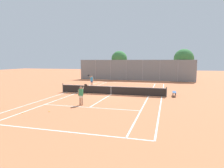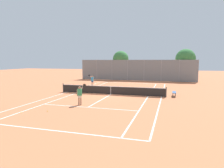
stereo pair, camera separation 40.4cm
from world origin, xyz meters
name	(u,v)px [view 1 (the left image)]	position (x,y,z in m)	size (l,w,h in m)	color
ground_plane	(111,95)	(0.00, 0.00, 0.00)	(120.00, 120.00, 0.00)	#C67047
court_line_markings	(111,94)	(0.00, 0.00, 0.00)	(11.10, 23.90, 0.01)	white
tennis_net	(111,90)	(0.00, 0.00, 0.51)	(12.00, 0.10, 1.07)	#474C47
player_near_side	(81,94)	(-1.00, -5.77, 0.93)	(0.62, 0.76, 1.77)	tan
player_far_left	(92,80)	(-4.55, 5.81, 0.93)	(0.69, 0.73, 1.77)	#D8A884
loose_tennis_ball_0	(49,111)	(-2.35, -8.49, 0.03)	(0.07, 0.07, 0.07)	#D1DB33
loose_tennis_ball_1	(152,85)	(3.73, 9.95, 0.03)	(0.07, 0.07, 0.07)	#D1DB33
loose_tennis_ball_2	(86,91)	(-3.59, 1.23, 0.03)	(0.07, 0.07, 0.07)	#D1DB33
loose_tennis_ball_3	(93,87)	(-4.00, 4.94, 0.03)	(0.07, 0.07, 0.07)	#D1DB33
loose_tennis_ball_4	(23,113)	(-3.88, -9.41, 0.03)	(0.07, 0.07, 0.07)	#D1DB33
courtside_bench	(174,92)	(6.75, 0.78, 0.41)	(0.36, 1.50, 0.47)	#33598C
back_fence	(134,70)	(0.00, 16.14, 1.96)	(21.82, 0.08, 3.92)	gray
tree_behind_left	(119,59)	(-3.34, 17.74, 3.98)	(3.09, 3.09, 5.65)	brown
tree_behind_right	(183,59)	(8.77, 18.14, 4.02)	(3.59, 3.59, 5.89)	brown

